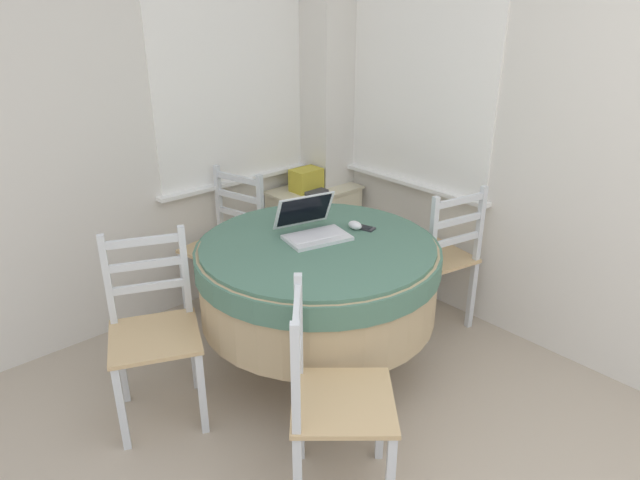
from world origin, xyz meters
The scene contains 12 objects.
corner_room_shell centered at (1.02, 1.80, 1.28)m, with size 4.08×4.74×2.55m.
round_dining_table centered at (0.71, 1.75, 0.58)m, with size 1.24×1.24×0.76m.
laptop centered at (0.75, 1.83, 0.80)m, with size 0.38×0.36×0.20m.
computer_mouse centered at (0.98, 1.75, 0.78)m, with size 0.05×0.09×0.04m.
cell_phone centered at (1.02, 1.72, 0.76)m, with size 0.08×0.12×0.01m.
dining_chair_near_back_window centered at (0.71, 2.61, 0.45)m, with size 0.48×0.49×0.92m.
dining_chair_near_right_window centered at (1.54, 1.60, 0.45)m, with size 0.48×0.47×0.92m.
dining_chair_camera_near centered at (0.18, 1.08, 0.45)m, with size 0.57×0.57×0.92m.
dining_chair_left_flank centered at (-0.10, 2.00, 0.45)m, with size 0.53×0.53×0.92m.
corner_cabinet centered at (1.48, 2.65, 0.32)m, with size 0.62×0.40×0.65m.
storage_box centered at (1.42, 2.67, 0.72)m, with size 0.21×0.14×0.15m.
book_on_cabinet centered at (1.42, 2.64, 0.66)m, with size 0.16×0.24×0.02m.
Camera 1 is at (-1.04, -0.21, 1.91)m, focal length 32.00 mm.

